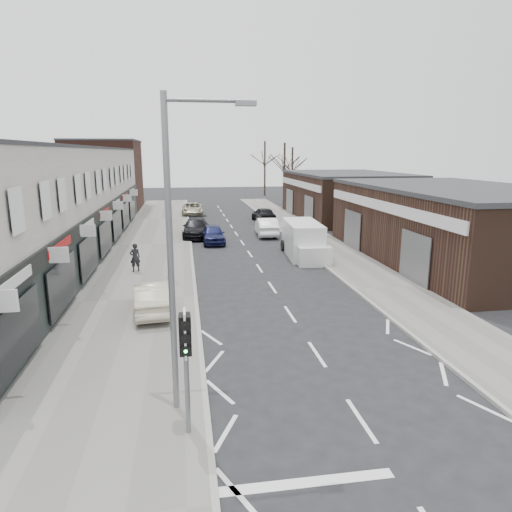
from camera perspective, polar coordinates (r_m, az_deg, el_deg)
name	(u,v)px	position (r m, az deg, el deg)	size (l,w,h in m)	color
ground	(336,382)	(14.40, 9.94, -15.30)	(160.00, 160.00, 0.00)	black
pavement_left	(152,245)	(34.70, -12.85, 1.39)	(5.50, 64.00, 0.12)	slate
pavement_right	(315,240)	(36.06, 7.38, 2.03)	(3.50, 64.00, 0.12)	slate
shop_terrace_left	(41,203)	(32.93, -25.29, 6.04)	(8.00, 41.00, 7.10)	beige
brick_block_far	(105,176)	(57.77, -18.40, 9.45)	(8.00, 10.00, 8.00)	#40231B
right_unit_near	(456,226)	(31.27, 23.71, 3.47)	(10.00, 18.00, 4.50)	#3B251A
right_unit_far	(346,196)	(49.16, 11.13, 7.33)	(10.00, 16.00, 4.50)	#3B251A
tree_far_a	(284,204)	(61.80, 3.51, 6.53)	(3.60, 3.60, 8.00)	#382D26
tree_far_b	(292,199)	(68.18, 4.49, 7.10)	(3.60, 3.60, 7.50)	#382D26
tree_far_c	(265,196)	(73.41, 1.09, 7.54)	(3.60, 3.60, 8.50)	#382D26
traffic_light	(186,344)	(10.85, -8.80, -10.83)	(0.28, 0.60, 3.10)	slate
street_lamp	(177,241)	(11.37, -9.86, 1.88)	(2.23, 0.22, 8.00)	slate
warning_sign	(169,241)	(24.41, -10.82, 1.87)	(0.12, 0.80, 2.70)	slate
white_van	(304,240)	(30.23, 5.96, 1.94)	(2.40, 5.97, 2.27)	silver
sedan_on_pavement	(152,297)	(19.82, -12.93, -5.02)	(1.40, 4.01, 1.32)	#C2B79B
pedestrian	(135,257)	(26.75, -14.88, -0.17)	(0.59, 0.39, 1.62)	black
parked_car_left_a	(213,234)	(34.78, -5.38, 2.75)	(1.65, 4.09, 1.39)	#151943
parked_car_left_b	(196,228)	(37.54, -7.50, 3.51)	(2.08, 5.10, 1.48)	black
parked_car_left_c	(192,209)	(50.92, -7.95, 5.85)	(2.25, 4.88, 1.36)	#A49F83
parked_car_right_a	(267,227)	(37.79, 1.33, 3.68)	(1.58, 4.52, 1.49)	white
parked_car_right_b	(264,214)	(45.56, 0.96, 5.23)	(1.72, 4.28, 1.46)	black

